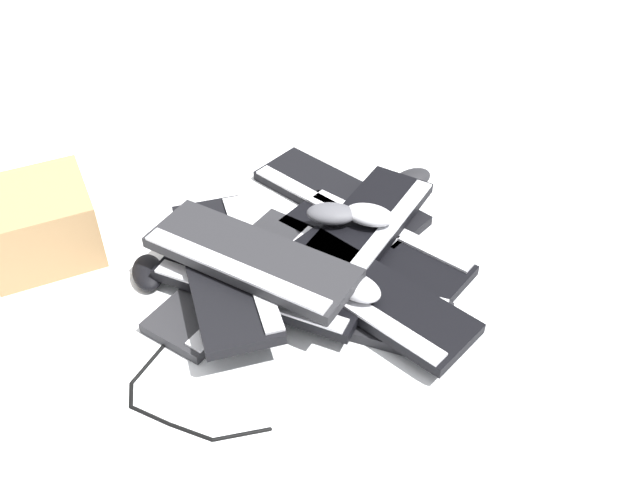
{
  "coord_description": "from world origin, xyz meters",
  "views": [
    {
      "loc": [
        -0.07,
        1.16,
        1.07
      ],
      "look_at": [
        -0.08,
        0.0,
        0.06
      ],
      "focal_mm": 40.0,
      "sensor_mm": 36.0,
      "label": 1
    }
  ],
  "objects_px": {
    "mouse_4": "(412,179)",
    "cardboard_box": "(39,223)",
    "keyboard_7": "(371,295)",
    "mouse_1": "(356,287)",
    "keyboard_1": "(340,304)",
    "mouse_0": "(148,272)",
    "keyboard_0": "(240,279)",
    "keyboard_4": "(261,283)",
    "mouse_3": "(331,214)",
    "keyboard_6": "(251,258)",
    "mouse_2": "(369,215)",
    "keyboard_8": "(364,229)",
    "keyboard_2": "(376,246)",
    "keyboard_5": "(226,268)",
    "keyboard_3": "(339,198)"
  },
  "relations": [
    {
      "from": "mouse_4",
      "to": "cardboard_box",
      "type": "bearing_deg",
      "value": -19.0
    },
    {
      "from": "keyboard_7",
      "to": "mouse_1",
      "type": "relative_size",
      "value": 3.87
    },
    {
      "from": "keyboard_1",
      "to": "mouse_1",
      "type": "xyz_separation_m",
      "value": [
        -0.03,
        0.02,
        0.07
      ]
    },
    {
      "from": "mouse_0",
      "to": "keyboard_0",
      "type": "bearing_deg",
      "value": -111.35
    },
    {
      "from": "keyboard_4",
      "to": "mouse_0",
      "type": "relative_size",
      "value": 4.21
    },
    {
      "from": "mouse_3",
      "to": "keyboard_7",
      "type": "bearing_deg",
      "value": -65.61
    },
    {
      "from": "keyboard_6",
      "to": "mouse_2",
      "type": "bearing_deg",
      "value": -146.32
    },
    {
      "from": "keyboard_6",
      "to": "keyboard_8",
      "type": "height_order",
      "value": "keyboard_6"
    },
    {
      "from": "mouse_1",
      "to": "mouse_0",
      "type": "bearing_deg",
      "value": -157.02
    },
    {
      "from": "mouse_0",
      "to": "mouse_4",
      "type": "relative_size",
      "value": 1.0
    },
    {
      "from": "mouse_1",
      "to": "mouse_2",
      "type": "bearing_deg",
      "value": 116.68
    },
    {
      "from": "keyboard_1",
      "to": "keyboard_0",
      "type": "bearing_deg",
      "value": -19.73
    },
    {
      "from": "keyboard_4",
      "to": "keyboard_6",
      "type": "relative_size",
      "value": 1.02
    },
    {
      "from": "mouse_3",
      "to": "keyboard_0",
      "type": "bearing_deg",
      "value": -140.02
    },
    {
      "from": "mouse_4",
      "to": "cardboard_box",
      "type": "xyz_separation_m",
      "value": [
        0.84,
        0.24,
        0.06
      ]
    },
    {
      "from": "keyboard_4",
      "to": "mouse_2",
      "type": "xyz_separation_m",
      "value": [
        -0.23,
        -0.18,
        0.04
      ]
    },
    {
      "from": "mouse_0",
      "to": "mouse_4",
      "type": "xyz_separation_m",
      "value": [
        -0.6,
        -0.33,
        0.0
      ]
    },
    {
      "from": "keyboard_0",
      "to": "keyboard_2",
      "type": "distance_m",
      "value": 0.31
    },
    {
      "from": "mouse_0",
      "to": "mouse_3",
      "type": "relative_size",
      "value": 1.0
    },
    {
      "from": "mouse_4",
      "to": "keyboard_1",
      "type": "bearing_deg",
      "value": 30.92
    },
    {
      "from": "keyboard_0",
      "to": "mouse_1",
      "type": "bearing_deg",
      "value": 159.03
    },
    {
      "from": "keyboard_0",
      "to": "keyboard_1",
      "type": "height_order",
      "value": "same"
    },
    {
      "from": "keyboard_5",
      "to": "mouse_1",
      "type": "distance_m",
      "value": 0.27
    },
    {
      "from": "keyboard_3",
      "to": "mouse_1",
      "type": "bearing_deg",
      "value": 93.54
    },
    {
      "from": "cardboard_box",
      "to": "mouse_2",
      "type": "bearing_deg",
      "value": -177.97
    },
    {
      "from": "keyboard_0",
      "to": "keyboard_4",
      "type": "distance_m",
      "value": 0.07
    },
    {
      "from": "mouse_3",
      "to": "keyboard_6",
      "type": "bearing_deg",
      "value": -128.95
    },
    {
      "from": "keyboard_8",
      "to": "mouse_4",
      "type": "bearing_deg",
      "value": -120.86
    },
    {
      "from": "mouse_0",
      "to": "mouse_4",
      "type": "height_order",
      "value": "same"
    },
    {
      "from": "keyboard_8",
      "to": "mouse_2",
      "type": "height_order",
      "value": "mouse_2"
    },
    {
      "from": "keyboard_5",
      "to": "mouse_2",
      "type": "height_order",
      "value": "mouse_2"
    },
    {
      "from": "mouse_0",
      "to": "cardboard_box",
      "type": "xyz_separation_m",
      "value": [
        0.24,
        -0.09,
        0.06
      ]
    },
    {
      "from": "keyboard_3",
      "to": "keyboard_8",
      "type": "bearing_deg",
      "value": 108.64
    },
    {
      "from": "keyboard_1",
      "to": "mouse_4",
      "type": "bearing_deg",
      "value": -114.13
    },
    {
      "from": "keyboard_1",
      "to": "mouse_3",
      "type": "height_order",
      "value": "mouse_3"
    },
    {
      "from": "keyboard_0",
      "to": "mouse_0",
      "type": "xyz_separation_m",
      "value": [
        0.2,
        -0.01,
        0.01
      ]
    },
    {
      "from": "mouse_0",
      "to": "mouse_3",
      "type": "xyz_separation_m",
      "value": [
        -0.39,
        -0.12,
        0.06
      ]
    },
    {
      "from": "keyboard_1",
      "to": "mouse_4",
      "type": "relative_size",
      "value": 4.22
    },
    {
      "from": "keyboard_0",
      "to": "mouse_4",
      "type": "bearing_deg",
      "value": -139.15
    },
    {
      "from": "mouse_0",
      "to": "cardboard_box",
      "type": "relative_size",
      "value": 0.49
    },
    {
      "from": "keyboard_2",
      "to": "mouse_1",
      "type": "distance_m",
      "value": 0.21
    },
    {
      "from": "mouse_0",
      "to": "cardboard_box",
      "type": "distance_m",
      "value": 0.27
    },
    {
      "from": "keyboard_7",
      "to": "mouse_2",
      "type": "xyz_separation_m",
      "value": [
        -0.01,
        -0.21,
        0.04
      ]
    },
    {
      "from": "keyboard_6",
      "to": "keyboard_2",
      "type": "bearing_deg",
      "value": -152.42
    },
    {
      "from": "keyboard_2",
      "to": "keyboard_7",
      "type": "distance_m",
      "value": 0.19
    },
    {
      "from": "mouse_4",
      "to": "mouse_0",
      "type": "bearing_deg",
      "value": -5.9
    },
    {
      "from": "keyboard_6",
      "to": "keyboard_7",
      "type": "height_order",
      "value": "keyboard_6"
    },
    {
      "from": "keyboard_4",
      "to": "mouse_3",
      "type": "bearing_deg",
      "value": -129.13
    },
    {
      "from": "keyboard_0",
      "to": "keyboard_5",
      "type": "xyz_separation_m",
      "value": [
        0.02,
        0.03,
        0.06
      ]
    },
    {
      "from": "keyboard_4",
      "to": "mouse_0",
      "type": "distance_m",
      "value": 0.25
    }
  ]
}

